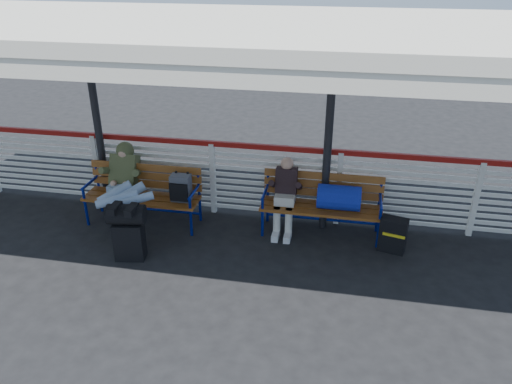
% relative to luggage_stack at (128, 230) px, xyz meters
% --- Properties ---
extents(ground, '(60.00, 60.00, 0.00)m').
position_rel_luggage_stack_xyz_m(ground, '(0.78, -0.35, -0.45)').
color(ground, black).
rests_on(ground, ground).
extents(fence, '(12.08, 0.08, 1.24)m').
position_rel_luggage_stack_xyz_m(fence, '(0.78, 1.55, 0.21)').
color(fence, silver).
rests_on(fence, ground).
extents(canopy, '(12.60, 3.60, 3.16)m').
position_rel_luggage_stack_xyz_m(canopy, '(0.78, 0.52, 2.59)').
color(canopy, silver).
rests_on(canopy, ground).
extents(luggage_stack, '(0.54, 0.36, 0.84)m').
position_rel_luggage_stack_xyz_m(luggage_stack, '(0.00, 0.00, 0.00)').
color(luggage_stack, black).
rests_on(luggage_stack, ground).
extents(bench_left, '(1.80, 0.56, 0.92)m').
position_rel_luggage_stack_xyz_m(bench_left, '(-0.04, 1.04, 0.13)').
color(bench_left, brown).
rests_on(bench_left, ground).
extents(bench_right, '(1.80, 0.56, 0.92)m').
position_rel_luggage_stack_xyz_m(bench_right, '(2.70, 1.19, 0.15)').
color(bench_right, brown).
rests_on(bench_right, ground).
extents(traveler_man, '(0.94, 1.64, 0.77)m').
position_rel_luggage_stack_xyz_m(traveler_man, '(-0.35, 0.69, 0.25)').
color(traveler_man, '#9BABD1').
rests_on(traveler_man, ground).
extents(companion_person, '(0.32, 0.66, 1.15)m').
position_rel_luggage_stack_xyz_m(companion_person, '(2.01, 1.19, 0.14)').
color(companion_person, beige).
rests_on(companion_person, ground).
extents(suitcase_side, '(0.41, 0.31, 0.52)m').
position_rel_luggage_stack_xyz_m(suitcase_side, '(3.61, 0.89, -0.20)').
color(suitcase_side, black).
rests_on(suitcase_side, ground).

